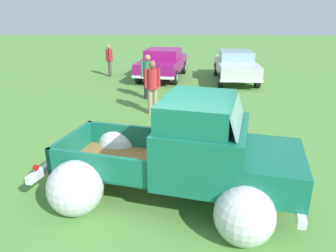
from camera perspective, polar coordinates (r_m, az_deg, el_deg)
ground_plane at (r=6.14m, az=-0.23°, el=-12.05°), size 80.00×80.00×0.00m
vintage_pickup_truck at (r=5.69m, az=3.54°, el=-6.13°), size 4.95×3.62×1.96m
show_car_0 at (r=16.24m, az=-0.96°, el=11.39°), size 2.66×4.58×1.43m
show_car_1 at (r=15.87m, az=12.09°, el=10.73°), size 2.06×4.39×1.43m
spectator_0 at (r=10.38m, az=-2.83°, el=7.53°), size 0.53×0.42×1.75m
spectator_1 at (r=16.88m, az=-10.52°, el=11.86°), size 0.43×0.53×1.62m
spectator_2 at (r=12.23m, az=-3.65°, el=9.33°), size 0.54×0.42×1.71m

